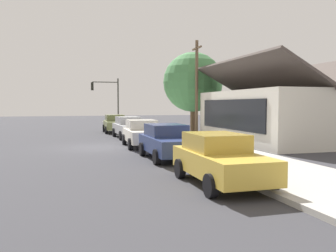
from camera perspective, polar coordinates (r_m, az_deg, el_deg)
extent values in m
plane|color=#38383D|center=(21.42, -11.42, -3.35)|extent=(120.00, 120.00, 0.00)
cube|color=#B2AFA8|center=(22.60, 2.88, -2.73)|extent=(60.00, 4.20, 0.16)
cube|color=olive|center=(32.34, -8.51, 0.17)|extent=(4.44, 1.94, 0.70)
cube|color=#61683C|center=(32.74, -8.59, 1.31)|extent=(2.15, 1.64, 0.56)
cylinder|color=black|center=(31.12, -6.61, -0.59)|extent=(0.67, 0.24, 0.66)
cylinder|color=black|center=(30.93, -9.88, -0.64)|extent=(0.67, 0.24, 0.66)
cylinder|color=black|center=(33.81, -7.24, -0.27)|extent=(0.67, 0.24, 0.66)
cylinder|color=black|center=(33.63, -10.25, -0.32)|extent=(0.67, 0.24, 0.66)
cube|color=silver|center=(26.85, -6.26, -0.48)|extent=(4.91, 1.89, 0.70)
cube|color=#A0A2A6|center=(27.29, -6.47, 0.91)|extent=(2.37, 1.63, 0.56)
cylinder|color=black|center=(25.61, -3.61, -1.44)|extent=(0.66, 0.23, 0.66)
cylinder|color=black|center=(25.23, -7.57, -1.54)|extent=(0.66, 0.23, 0.66)
cylinder|color=black|center=(28.54, -5.09, -0.94)|extent=(0.66, 0.23, 0.66)
cylinder|color=black|center=(28.20, -8.65, -1.02)|extent=(0.66, 0.23, 0.66)
cube|color=silver|center=(21.17, -4.10, -1.52)|extent=(4.37, 2.02, 0.70)
cube|color=beige|center=(21.55, -4.31, 0.24)|extent=(2.13, 1.71, 0.56)
cylinder|color=black|center=(20.09, -0.81, -2.78)|extent=(0.67, 0.25, 0.66)
cylinder|color=black|center=(19.75, -6.07, -2.91)|extent=(0.67, 0.25, 0.66)
cylinder|color=black|center=(22.68, -2.39, -2.07)|extent=(0.67, 0.25, 0.66)
cylinder|color=black|center=(22.37, -7.05, -2.17)|extent=(0.67, 0.25, 0.66)
cube|color=navy|center=(16.36, 0.07, -2.98)|extent=(4.40, 1.88, 0.70)
cube|color=navy|center=(16.72, -0.36, -0.67)|extent=(2.12, 1.65, 0.56)
cylinder|color=black|center=(15.43, 4.87, -4.69)|extent=(0.66, 0.22, 0.66)
cylinder|color=black|center=(14.85, -1.85, -5.00)|extent=(0.66, 0.22, 0.66)
cylinder|color=black|center=(17.97, 1.66, -3.53)|extent=(0.66, 0.22, 0.66)
cylinder|color=black|center=(17.47, -4.16, -3.73)|extent=(0.66, 0.22, 0.66)
cube|color=gold|center=(11.25, 8.50, -5.96)|extent=(4.34, 1.86, 0.70)
cube|color=gold|center=(11.56, 7.64, -2.55)|extent=(2.09, 1.62, 0.56)
cylinder|color=black|center=(10.58, 16.10, -8.59)|extent=(0.66, 0.23, 0.66)
cylinder|color=black|center=(9.75, 6.86, -9.51)|extent=(0.66, 0.23, 0.66)
cylinder|color=black|center=(12.89, 9.71, -6.35)|extent=(0.66, 0.23, 0.66)
cylinder|color=black|center=(12.21, 1.92, -6.84)|extent=(0.66, 0.23, 0.66)
cube|color=silver|center=(24.95, 17.26, 1.46)|extent=(10.54, 7.02, 3.42)
cube|color=black|center=(23.17, 9.95, 1.85)|extent=(8.43, 0.08, 1.92)
cube|color=#514742|center=(24.08, 13.87, 7.75)|extent=(11.14, 3.80, 2.12)
cube|color=#514742|center=(26.02, 20.60, 7.30)|extent=(11.14, 3.80, 2.12)
cylinder|color=brown|center=(30.81, 4.01, 1.60)|extent=(0.44, 0.44, 3.04)
sphere|color=#47844C|center=(30.86, 4.03, 7.05)|extent=(5.12, 5.12, 5.12)
cylinder|color=#383833|center=(36.93, -8.01, 3.56)|extent=(0.14, 0.14, 5.20)
cylinder|color=#383833|center=(36.83, -10.06, 6.96)|extent=(0.10, 2.60, 0.10)
cube|color=black|center=(36.68, -12.08, 6.25)|extent=(0.28, 0.24, 0.80)
sphere|color=red|center=(36.85, -12.10, 6.64)|extent=(0.16, 0.16, 0.16)
sphere|color=yellow|center=(36.83, -12.10, 6.24)|extent=(0.16, 0.16, 0.16)
sphere|color=green|center=(36.82, -12.09, 5.83)|extent=(0.16, 0.16, 0.16)
cylinder|color=brown|center=(27.97, 4.63, 5.98)|extent=(0.24, 0.24, 7.50)
cube|color=brown|center=(28.28, 4.66, 12.37)|extent=(1.80, 0.12, 0.12)
cylinder|color=red|center=(22.21, -0.59, -1.91)|extent=(0.22, 0.22, 0.55)
sphere|color=red|center=(22.18, -0.59, -1.03)|extent=(0.18, 0.18, 0.18)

